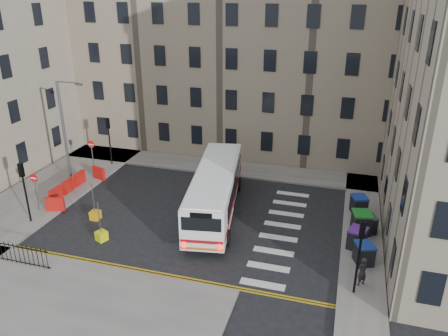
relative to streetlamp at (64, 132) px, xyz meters
The scene contains 22 objects.
ground 13.85m from the streetlamp, ahead, with size 120.00×120.00×0.00m, color black.
pavement_north 10.52m from the streetlamp, 43.32° to the left, with size 36.00×3.20×0.15m, color slate.
pavement_east 22.50m from the streetlamp, ahead, with size 2.40×26.00×0.15m, color slate.
pavement_west 4.49m from the streetlamp, 135.00° to the right, with size 6.00×22.00×0.15m, color slate.
pavement_sw 14.08m from the streetlamp, 63.43° to the right, with size 20.00×6.00×0.15m, color slate.
terrace_north 15.38m from the streetlamp, 66.04° to the left, with size 38.30×10.80×17.20m.
traffic_light_east 22.91m from the streetlamp, 19.15° to the right, with size 0.28×0.22×4.10m.
traffic_light_nw 4.84m from the streetlamp, 77.47° to the left, with size 0.28×0.22×4.10m.
traffic_light_sw 6.26m from the streetlamp, 80.54° to the right, with size 0.28×0.22×4.10m.
streetlamp is the anchor object (origin of this frame).
no_entry_north 3.41m from the streetlamp, 78.69° to the left, with size 0.60×0.08×3.00m.
no_entry_south 5.06m from the streetlamp, 83.66° to the right, with size 0.60×0.08×3.00m.
roadworks_barriers 4.15m from the streetlamp, 52.28° to the right, with size 1.66×6.26×1.00m.
bus 12.59m from the streetlamp, ahead, with size 4.44×11.58×3.08m.
wheelie_bin_a 22.82m from the streetlamp, 12.06° to the right, with size 1.28×1.36×1.21m.
wheelie_bin_b 22.18m from the streetlamp, ahead, with size 1.28×1.38×1.25m.
wheelie_bin_c 22.19m from the streetlamp, ahead, with size 1.35×1.47×1.39m.
wheelie_bin_d 22.61m from the streetlamp, ahead, with size 1.23×1.30×1.14m.
wheelie_bin_e 22.04m from the streetlamp, ahead, with size 1.27×1.37×1.23m.
pedestrian 23.19m from the streetlamp, 17.18° to the right, with size 0.60×0.39×1.64m, color black.
bollard_yellow 7.63m from the streetlamp, 42.04° to the right, with size 0.60×0.60×0.60m, color orange.
bollard_chevron 10.14m from the streetlamp, 44.76° to the right, with size 0.60×0.60×0.60m, color #D3DC0C.
Camera 1 is at (7.35, -24.59, 14.51)m, focal length 35.00 mm.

